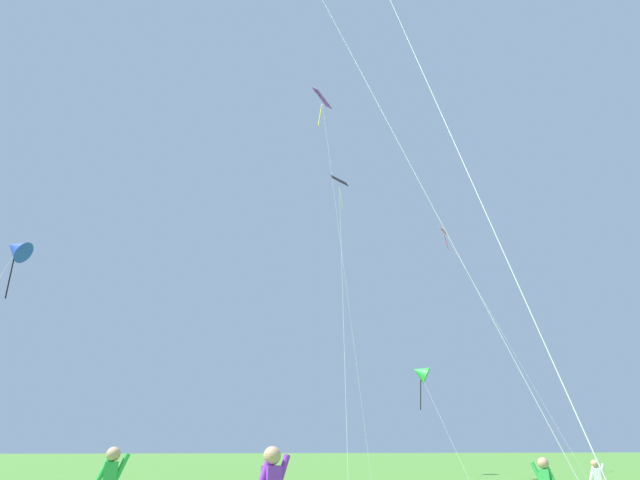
{
  "coord_description": "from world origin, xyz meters",
  "views": [
    {
      "loc": [
        -0.22,
        -2.18,
        1.74
      ],
      "look_at": [
        5.87,
        25.07,
        13.56
      ],
      "focal_mm": 27.66,
      "sensor_mm": 36.0,
      "label": 1
    }
  ],
  "objects_px": {
    "kite_pink_low": "(451,245)",
    "kite_blue_delta": "(16,249)",
    "kite_green_small": "(420,373)",
    "kite_purple_streamer": "(323,110)",
    "kite_black_large": "(340,192)"
  },
  "relations": [
    {
      "from": "kite_pink_low",
      "to": "kite_blue_delta",
      "type": "bearing_deg",
      "value": -170.36
    },
    {
      "from": "kite_green_small",
      "to": "kite_purple_streamer",
      "type": "relative_size",
      "value": 0.38
    },
    {
      "from": "kite_purple_streamer",
      "to": "kite_blue_delta",
      "type": "relative_size",
      "value": 1.74
    },
    {
      "from": "kite_black_large",
      "to": "kite_green_small",
      "type": "bearing_deg",
      "value": 41.79
    },
    {
      "from": "kite_green_small",
      "to": "kite_pink_low",
      "type": "bearing_deg",
      "value": 18.95
    },
    {
      "from": "kite_green_small",
      "to": "kite_black_large",
      "type": "bearing_deg",
      "value": -138.21
    },
    {
      "from": "kite_pink_low",
      "to": "kite_blue_delta",
      "type": "height_order",
      "value": "kite_pink_low"
    },
    {
      "from": "kite_purple_streamer",
      "to": "kite_blue_delta",
      "type": "distance_m",
      "value": 21.13
    },
    {
      "from": "kite_pink_low",
      "to": "kite_blue_delta",
      "type": "xyz_separation_m",
      "value": [
        -32.41,
        -5.5,
        -5.36
      ]
    },
    {
      "from": "kite_pink_low",
      "to": "kite_blue_delta",
      "type": "relative_size",
      "value": 1.47
    },
    {
      "from": "kite_purple_streamer",
      "to": "kite_blue_delta",
      "type": "bearing_deg",
      "value": 163.01
    },
    {
      "from": "kite_green_small",
      "to": "kite_blue_delta",
      "type": "relative_size",
      "value": 0.67
    },
    {
      "from": "kite_black_large",
      "to": "kite_green_small",
      "type": "distance_m",
      "value": 15.08
    },
    {
      "from": "kite_black_large",
      "to": "kite_blue_delta",
      "type": "distance_m",
      "value": 20.62
    },
    {
      "from": "kite_black_large",
      "to": "kite_purple_streamer",
      "type": "relative_size",
      "value": 0.8
    }
  ]
}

